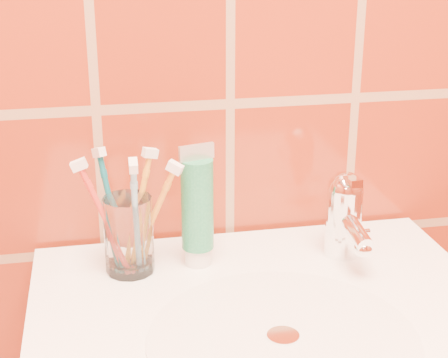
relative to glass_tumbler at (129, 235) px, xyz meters
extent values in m
cylinder|color=silver|center=(0.15, -0.19, -0.05)|extent=(0.30, 0.30, 0.00)
cylinder|color=white|center=(0.15, -0.19, -0.05)|extent=(0.04, 0.04, 0.00)
cylinder|color=white|center=(0.00, 0.00, 0.00)|extent=(0.06, 0.06, 0.10)
cylinder|color=white|center=(0.09, 0.00, -0.04)|extent=(0.04, 0.04, 0.02)
cylinder|color=#1C784B|center=(0.09, 0.00, 0.03)|extent=(0.04, 0.04, 0.12)
cube|color=beige|center=(0.09, 0.00, 0.11)|extent=(0.05, 0.01, 0.02)
cylinder|color=white|center=(0.29, -0.01, 0.00)|extent=(0.05, 0.05, 0.09)
sphere|color=white|center=(0.29, -0.01, 0.04)|extent=(0.05, 0.05, 0.05)
cylinder|color=white|center=(0.29, -0.05, 0.00)|extent=(0.02, 0.09, 0.03)
cube|color=white|center=(0.29, -0.02, 0.06)|extent=(0.02, 0.06, 0.01)
camera|label=1|loc=(-0.03, -0.81, 0.38)|focal=55.00mm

